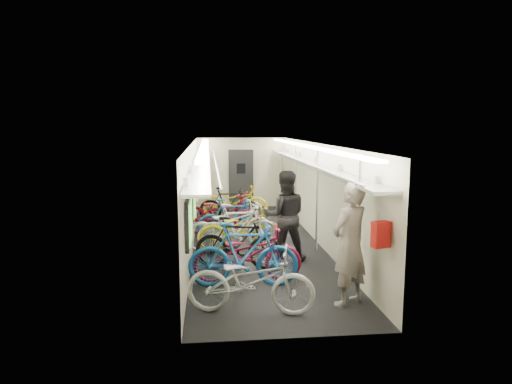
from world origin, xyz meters
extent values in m
plane|color=black|center=(0.00, 0.00, 0.00)|extent=(10.00, 10.00, 0.00)
plane|color=white|center=(0.00, 0.00, 2.40)|extent=(10.00, 10.00, 0.00)
plane|color=beige|center=(-1.50, 0.00, 1.20)|extent=(0.00, 10.00, 10.00)
plane|color=beige|center=(1.50, 0.00, 1.20)|extent=(0.00, 10.00, 10.00)
plane|color=beige|center=(0.00, 5.00, 1.20)|extent=(3.00, 0.00, 3.00)
plane|color=beige|center=(0.00, -5.00, 1.20)|extent=(3.00, 0.00, 3.00)
cube|color=black|center=(-1.46, -3.20, 1.25)|extent=(0.06, 1.10, 0.80)
cube|color=#77C054|center=(-1.42, -3.20, 1.25)|extent=(0.02, 0.96, 0.66)
cube|color=black|center=(-1.46, -1.00, 1.25)|extent=(0.06, 1.10, 0.80)
cube|color=#77C054|center=(-1.42, -1.00, 1.25)|extent=(0.02, 0.96, 0.66)
cube|color=black|center=(-1.46, 1.20, 1.25)|extent=(0.06, 1.10, 0.80)
cube|color=#77C054|center=(-1.42, 1.20, 1.25)|extent=(0.02, 0.96, 0.66)
cube|color=black|center=(-1.46, 3.40, 1.25)|extent=(0.06, 1.10, 0.80)
cube|color=#77C054|center=(-1.42, 3.40, 1.25)|extent=(0.02, 0.96, 0.66)
cube|color=#E3B70B|center=(-1.45, -2.10, 1.30)|extent=(0.02, 0.22, 0.30)
cube|color=#E3B70B|center=(-1.45, 0.10, 1.30)|extent=(0.02, 0.22, 0.30)
cube|color=#E3B70B|center=(-1.45, 2.30, 1.30)|extent=(0.02, 0.22, 0.30)
cube|color=black|center=(0.00, 4.94, 1.00)|extent=(0.85, 0.08, 2.00)
cube|color=#999BA0|center=(-1.28, 0.00, 1.92)|extent=(0.40, 9.70, 0.05)
cube|color=#999BA0|center=(1.28, 0.00, 1.92)|extent=(0.40, 9.70, 0.05)
cylinder|color=silver|center=(-0.95, 0.00, 2.02)|extent=(0.04, 9.70, 0.04)
cylinder|color=silver|center=(0.95, 0.00, 2.02)|extent=(0.04, 9.70, 0.04)
cube|color=white|center=(-1.20, 0.00, 2.34)|extent=(0.18, 9.60, 0.04)
cube|color=white|center=(1.20, 0.00, 2.34)|extent=(0.18, 9.60, 0.04)
cylinder|color=silver|center=(1.25, -3.80, 1.20)|extent=(0.05, 0.05, 2.38)
cylinder|color=silver|center=(1.25, -1.00, 1.20)|extent=(0.05, 0.05, 2.38)
cylinder|color=silver|center=(1.25, 1.50, 1.20)|extent=(0.05, 0.05, 2.38)
cylinder|color=silver|center=(1.25, 4.00, 1.20)|extent=(0.05, 0.05, 2.38)
imported|color=#BCBDC1|center=(-0.51, -4.13, 0.51)|extent=(2.05, 1.08, 1.02)
imported|color=#1A59A0|center=(-0.53, -2.98, 0.58)|extent=(1.97, 0.67, 1.17)
imported|color=maroon|center=(-0.44, -2.73, 0.52)|extent=(1.98, 0.71, 1.04)
imported|color=black|center=(-0.55, -1.92, 0.52)|extent=(1.81, 0.91, 1.05)
imported|color=gold|center=(-0.41, -0.68, 0.51)|extent=(2.04, 1.01, 1.02)
imported|color=silver|center=(-0.47, -0.72, 0.55)|extent=(1.88, 0.67, 1.11)
imported|color=#B5B5BB|center=(-0.64, -0.49, 0.55)|extent=(2.22, 1.28, 1.10)
imported|color=navy|center=(-0.56, 0.41, 0.52)|extent=(1.78, 0.68, 1.04)
imported|color=maroon|center=(-0.81, 0.82, 0.58)|extent=(2.31, 1.59, 1.15)
imported|color=black|center=(-0.55, 2.50, 0.52)|extent=(1.77, 0.64, 1.04)
imported|color=gold|center=(-0.32, 2.99, 0.54)|extent=(2.16, 1.28, 1.07)
imported|color=gray|center=(1.06, -3.94, 0.99)|extent=(0.86, 0.79, 1.97)
imported|color=black|center=(0.46, -1.45, 0.95)|extent=(0.97, 0.78, 1.90)
cube|color=red|center=(1.33, -4.53, 1.28)|extent=(0.29, 0.21, 0.38)
camera|label=1|loc=(-1.11, -10.68, 2.83)|focal=32.00mm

